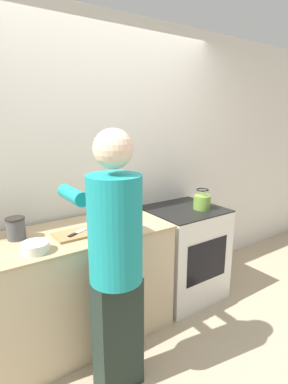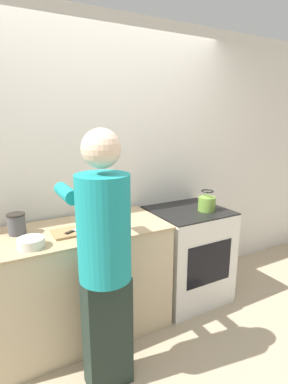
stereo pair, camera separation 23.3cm
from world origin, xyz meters
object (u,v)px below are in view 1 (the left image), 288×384
object	(u,v)px
oven	(183,252)
bowl_prep	(35,247)
kettle	(202,201)
cutting_board	(75,234)
person	(115,257)
canister_jar	(16,228)
knife	(77,233)

from	to	relation	value
oven	bowl_prep	world-z (taller)	bowl_prep
oven	kettle	bearing A→B (deg)	-38.14
cutting_board	bowl_prep	bearing A→B (deg)	-158.85
oven	person	xyz separation A→B (m)	(-1.07, -0.56, 0.47)
oven	person	size ratio (longest dim) A/B	0.53
person	canister_jar	xyz separation A→B (m)	(-0.42, 0.67, 0.06)
canister_jar	bowl_prep	bearing A→B (deg)	-80.05
oven	bowl_prep	bearing A→B (deg)	-172.59
person	bowl_prep	distance (m)	0.53
oven	canister_jar	size ratio (longest dim) A/B	5.70
knife	kettle	distance (m)	1.23
person	kettle	size ratio (longest dim) A/B	8.70
person	knife	bearing A→B (deg)	94.33
canister_jar	kettle	bearing A→B (deg)	-7.21
oven	bowl_prep	size ratio (longest dim) A/B	5.04
oven	cutting_board	xyz separation A→B (m)	(-1.12, -0.07, 0.46)
oven	knife	size ratio (longest dim) A/B	4.83
cutting_board	canister_jar	size ratio (longest dim) A/B	1.82
knife	person	bearing A→B (deg)	-112.72
person	bowl_prep	xyz separation A→B (m)	(-0.37, 0.38, 0.01)
canister_jar	person	bearing A→B (deg)	-58.06
kettle	knife	bearing A→B (deg)	178.80
kettle	bowl_prep	bearing A→B (deg)	-176.79
oven	kettle	xyz separation A→B (m)	(0.13, -0.10, 0.53)
oven	canister_jar	xyz separation A→B (m)	(-1.49, 0.10, 0.53)
bowl_prep	oven	bearing A→B (deg)	7.41
oven	kettle	size ratio (longest dim) A/B	4.64
bowl_prep	person	bearing A→B (deg)	-45.89
person	cutting_board	xyz separation A→B (m)	(-0.05, 0.50, -0.01)
kettle	person	bearing A→B (deg)	-158.74
oven	canister_jar	bearing A→B (deg)	175.96
canister_jar	oven	bearing A→B (deg)	-4.04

